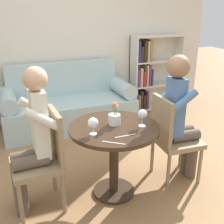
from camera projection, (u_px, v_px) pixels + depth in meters
ground_plane at (114, 192)px, 2.76m from camera, size 16.00×16.00×0.00m
back_wall at (58, 32)px, 4.18m from camera, size 5.20×0.05×2.70m
round_table at (114, 143)px, 2.57m from camera, size 0.82×0.82×0.70m
couch at (68, 106)px, 4.18m from camera, size 1.89×0.80×0.92m
bookshelf_right at (149, 73)px, 4.83m from camera, size 0.89×0.28×1.26m
chair_left at (44, 156)px, 2.42m from camera, size 0.43×0.43×0.90m
chair_right at (171, 136)px, 2.81m from camera, size 0.45×0.45×0.90m
person_left at (32, 140)px, 2.33m from camera, size 0.43×0.35×1.28m
person_right at (180, 115)px, 2.76m from camera, size 0.43×0.36×1.30m
wine_glass_left at (93, 123)px, 2.32m from camera, size 0.09×0.09×0.15m
wine_glass_right at (142, 114)px, 2.48m from camera, size 0.08×0.08×0.16m
flower_vase at (114, 117)px, 2.53m from camera, size 0.11×0.11×0.22m
knife_left_setting at (126, 136)px, 2.32m from camera, size 0.19×0.01×0.00m
fork_left_setting at (114, 143)px, 2.21m from camera, size 0.16×0.13×0.00m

